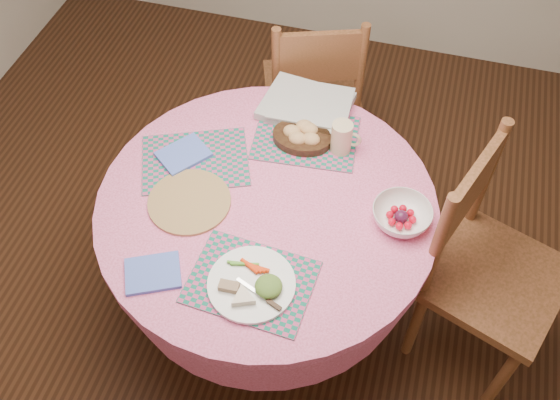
{
  "coord_description": "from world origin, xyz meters",
  "views": [
    {
      "loc": [
        0.42,
        -1.31,
        2.52
      ],
      "look_at": [
        0.05,
        0.0,
        0.78
      ],
      "focal_mm": 40.0,
      "sensor_mm": 36.0,
      "label": 1
    }
  ],
  "objects_px": {
    "chair_right": "(485,265)",
    "wicker_trivet": "(189,202)",
    "chair_back": "(313,90)",
    "latte_mug": "(342,137)",
    "bread_bowl": "(302,135)",
    "dining_table": "(268,233)",
    "fruit_bowl": "(402,216)",
    "dinner_plate": "(253,285)"
  },
  "relations": [
    {
      "from": "bread_bowl",
      "to": "wicker_trivet",
      "type": "bearing_deg",
      "value": -128.14
    },
    {
      "from": "fruit_bowl",
      "to": "chair_back",
      "type": "bearing_deg",
      "value": 121.32
    },
    {
      "from": "dining_table",
      "to": "bread_bowl",
      "type": "distance_m",
      "value": 0.4
    },
    {
      "from": "wicker_trivet",
      "to": "dinner_plate",
      "type": "relative_size",
      "value": 1.04
    },
    {
      "from": "chair_back",
      "to": "fruit_bowl",
      "type": "relative_size",
      "value": 3.86
    },
    {
      "from": "chair_back",
      "to": "fruit_bowl",
      "type": "height_order",
      "value": "chair_back"
    },
    {
      "from": "dinner_plate",
      "to": "bread_bowl",
      "type": "distance_m",
      "value": 0.68
    },
    {
      "from": "chair_back",
      "to": "wicker_trivet",
      "type": "distance_m",
      "value": 1.03
    },
    {
      "from": "chair_right",
      "to": "fruit_bowl",
      "type": "distance_m",
      "value": 0.42
    },
    {
      "from": "bread_bowl",
      "to": "latte_mug",
      "type": "relative_size",
      "value": 1.76
    },
    {
      "from": "chair_back",
      "to": "bread_bowl",
      "type": "height_order",
      "value": "chair_back"
    },
    {
      "from": "dining_table",
      "to": "chair_right",
      "type": "distance_m",
      "value": 0.83
    },
    {
      "from": "dining_table",
      "to": "wicker_trivet",
      "type": "relative_size",
      "value": 4.13
    },
    {
      "from": "dining_table",
      "to": "wicker_trivet",
      "type": "bearing_deg",
      "value": -163.82
    },
    {
      "from": "dinner_plate",
      "to": "chair_right",
      "type": "bearing_deg",
      "value": 29.76
    },
    {
      "from": "chair_right",
      "to": "fruit_bowl",
      "type": "relative_size",
      "value": 4.19
    },
    {
      "from": "wicker_trivet",
      "to": "dinner_plate",
      "type": "distance_m",
      "value": 0.42
    },
    {
      "from": "bread_bowl",
      "to": "fruit_bowl",
      "type": "bearing_deg",
      "value": -32.95
    },
    {
      "from": "dinner_plate",
      "to": "latte_mug",
      "type": "xyz_separation_m",
      "value": [
        0.15,
        0.67,
        0.05
      ]
    },
    {
      "from": "dining_table",
      "to": "fruit_bowl",
      "type": "distance_m",
      "value": 0.53
    },
    {
      "from": "chair_back",
      "to": "dining_table",
      "type": "bearing_deg",
      "value": 72.33
    },
    {
      "from": "wicker_trivet",
      "to": "bread_bowl",
      "type": "height_order",
      "value": "bread_bowl"
    },
    {
      "from": "latte_mug",
      "to": "chair_back",
      "type": "bearing_deg",
      "value": 112.82
    },
    {
      "from": "bread_bowl",
      "to": "latte_mug",
      "type": "height_order",
      "value": "latte_mug"
    },
    {
      "from": "wicker_trivet",
      "to": "bread_bowl",
      "type": "distance_m",
      "value": 0.51
    },
    {
      "from": "chair_back",
      "to": "bread_bowl",
      "type": "distance_m",
      "value": 0.64
    },
    {
      "from": "chair_right",
      "to": "dinner_plate",
      "type": "height_order",
      "value": "chair_right"
    },
    {
      "from": "latte_mug",
      "to": "fruit_bowl",
      "type": "relative_size",
      "value": 0.52
    },
    {
      "from": "chair_right",
      "to": "dinner_plate",
      "type": "xyz_separation_m",
      "value": [
        -0.76,
        -0.44,
        0.22
      ]
    },
    {
      "from": "chair_right",
      "to": "fruit_bowl",
      "type": "bearing_deg",
      "value": 116.78
    },
    {
      "from": "chair_back",
      "to": "latte_mug",
      "type": "height_order",
      "value": "chair_back"
    },
    {
      "from": "dining_table",
      "to": "bread_bowl",
      "type": "height_order",
      "value": "bread_bowl"
    },
    {
      "from": "chair_back",
      "to": "dinner_plate",
      "type": "relative_size",
      "value": 3.35
    },
    {
      "from": "chair_right",
      "to": "chair_back",
      "type": "distance_m",
      "value": 1.18
    },
    {
      "from": "chair_back",
      "to": "fruit_bowl",
      "type": "bearing_deg",
      "value": 101.31
    },
    {
      "from": "dining_table",
      "to": "latte_mug",
      "type": "xyz_separation_m",
      "value": [
        0.2,
        0.32,
        0.27
      ]
    },
    {
      "from": "latte_mug",
      "to": "wicker_trivet",
      "type": "bearing_deg",
      "value": -139.78
    },
    {
      "from": "bread_bowl",
      "to": "latte_mug",
      "type": "distance_m",
      "value": 0.16
    },
    {
      "from": "chair_right",
      "to": "bread_bowl",
      "type": "relative_size",
      "value": 4.57
    },
    {
      "from": "chair_right",
      "to": "wicker_trivet",
      "type": "bearing_deg",
      "value": 118.8
    },
    {
      "from": "dinner_plate",
      "to": "bread_bowl",
      "type": "bearing_deg",
      "value": 90.78
    },
    {
      "from": "dinner_plate",
      "to": "latte_mug",
      "type": "height_order",
      "value": "latte_mug"
    }
  ]
}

